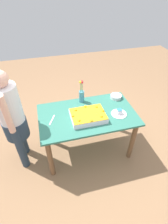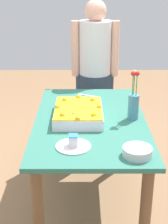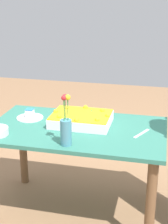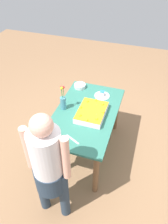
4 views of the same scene
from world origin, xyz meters
The scene contains 8 objects.
ground_plane centered at (0.00, 0.00, 0.00)m, with size 8.00×8.00×0.00m, color #926B4A.
dining_table centered at (0.00, 0.00, 0.61)m, with size 1.34×0.79×0.74m.
sheet_cake centered at (0.02, 0.09, 0.78)m, with size 0.46×0.34×0.11m.
serving_plate_with_slice centered at (-0.42, 0.11, 0.76)m, with size 0.21×0.21×0.08m.
cake_knife centered at (0.49, 0.00, 0.74)m, with size 0.20×0.02×0.00m, color silver.
flower_vase centered at (0.01, -0.30, 0.86)m, with size 0.08×0.08×0.35m.
fruit_bowl centered at (-0.53, -0.26, 0.77)m, with size 0.17×0.17×0.05m, color silver.
person_standing centered at (0.97, -0.06, 0.85)m, with size 0.31×0.45×1.49m.
Camera 4 is at (2.04, 0.64, 2.59)m, focal length 35.00 mm.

